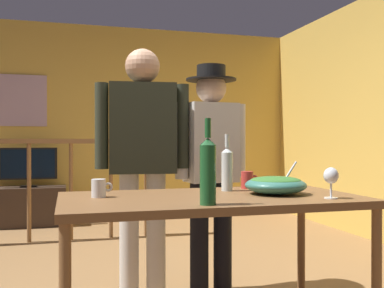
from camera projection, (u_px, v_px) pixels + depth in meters
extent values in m
cube|color=gold|center=(115.00, 122.00, 6.25)|extent=(5.11, 0.10, 2.65)
cube|color=gold|center=(380.00, 117.00, 4.75)|extent=(0.10, 4.86, 2.65)
cube|color=#B295AA|center=(19.00, 100.00, 5.86)|extent=(0.70, 0.03, 0.67)
cylinder|color=brown|center=(29.00, 193.00, 4.71)|extent=(0.04, 0.04, 1.04)
cylinder|color=brown|center=(71.00, 192.00, 4.82)|extent=(0.04, 0.04, 1.04)
cylinder|color=brown|center=(111.00, 191.00, 4.94)|extent=(0.04, 0.04, 1.04)
cylinder|color=brown|center=(149.00, 189.00, 5.05)|extent=(0.04, 0.04, 1.04)
cube|color=brown|center=(29.00, 141.00, 4.70)|extent=(2.63, 0.07, 0.05)
cube|color=brown|center=(149.00, 185.00, 5.05)|extent=(0.10, 0.10, 1.14)
cube|color=#38281E|center=(29.00, 206.00, 5.62)|extent=(0.90, 0.40, 0.49)
cube|color=black|center=(29.00, 186.00, 5.62)|extent=(0.20, 0.12, 0.02)
cylinder|color=black|center=(29.00, 182.00, 5.62)|extent=(0.03, 0.03, 0.08)
cube|color=black|center=(28.00, 164.00, 5.59)|extent=(0.69, 0.06, 0.39)
cube|color=black|center=(28.00, 164.00, 5.56)|extent=(0.63, 0.01, 0.35)
cube|color=brown|center=(211.00, 200.00, 2.37)|extent=(1.56, 0.82, 0.04)
cylinder|color=brown|center=(377.00, 282.00, 2.21)|extent=(0.05, 0.05, 0.73)
cylinder|color=brown|center=(66.00, 265.00, 2.53)|extent=(0.05, 0.05, 0.73)
cylinder|color=brown|center=(301.00, 248.00, 2.92)|extent=(0.05, 0.05, 0.73)
ellipsoid|color=#337060|center=(276.00, 185.00, 2.45)|extent=(0.33, 0.33, 0.10)
ellipsoid|color=#38702D|center=(276.00, 180.00, 2.45)|extent=(0.27, 0.27, 0.04)
cylinder|color=silver|center=(287.00, 177.00, 2.47)|extent=(0.13, 0.01, 0.17)
cylinder|color=silver|center=(331.00, 198.00, 2.26)|extent=(0.07, 0.07, 0.01)
cylinder|color=silver|center=(331.00, 190.00, 2.26)|extent=(0.01, 0.01, 0.08)
ellipsoid|color=silver|center=(331.00, 176.00, 2.26)|extent=(0.08, 0.08, 0.08)
cylinder|color=silver|center=(227.00, 172.00, 2.61)|extent=(0.07, 0.07, 0.22)
cone|color=silver|center=(227.00, 150.00, 2.61)|extent=(0.07, 0.07, 0.03)
cylinder|color=silver|center=(227.00, 141.00, 2.61)|extent=(0.02, 0.02, 0.08)
cylinder|color=#1E5628|center=(208.00, 175.00, 2.04)|extent=(0.07, 0.07, 0.27)
cone|color=#1E5628|center=(208.00, 141.00, 2.04)|extent=(0.07, 0.07, 0.03)
cylinder|color=#1E5628|center=(208.00, 128.00, 2.04)|extent=(0.03, 0.03, 0.09)
cylinder|color=white|center=(99.00, 188.00, 2.31)|extent=(0.07, 0.07, 0.09)
torus|color=white|center=(108.00, 187.00, 2.32)|extent=(0.05, 0.01, 0.05)
cylinder|color=#B7332D|center=(247.00, 180.00, 2.74)|extent=(0.07, 0.07, 0.10)
torus|color=#B7332D|center=(254.00, 179.00, 2.76)|extent=(0.05, 0.01, 0.05)
cylinder|color=beige|center=(156.00, 235.00, 3.03)|extent=(0.13, 0.13, 0.85)
cylinder|color=beige|center=(129.00, 236.00, 3.01)|extent=(0.13, 0.13, 0.85)
cube|color=#2D3323|center=(142.00, 128.00, 3.02)|extent=(0.46, 0.27, 0.60)
cylinder|color=#2D3323|center=(182.00, 126.00, 3.06)|extent=(0.09, 0.09, 0.57)
cylinder|color=#2D3323|center=(102.00, 126.00, 2.97)|extent=(0.09, 0.09, 0.57)
sphere|color=tan|center=(142.00, 66.00, 3.01)|extent=(0.23, 0.23, 0.23)
cylinder|color=black|center=(223.00, 236.00, 3.18)|extent=(0.13, 0.13, 0.78)
cylinder|color=black|center=(199.00, 238.00, 3.12)|extent=(0.13, 0.13, 0.78)
cube|color=beige|center=(211.00, 143.00, 3.15)|extent=(0.36, 0.26, 0.55)
cylinder|color=beige|center=(239.00, 141.00, 3.23)|extent=(0.09, 0.09, 0.52)
cylinder|color=beige|center=(182.00, 141.00, 3.06)|extent=(0.09, 0.09, 0.52)
sphere|color=beige|center=(211.00, 88.00, 3.14)|extent=(0.21, 0.21, 0.21)
cylinder|color=black|center=(211.00, 80.00, 3.14)|extent=(0.35, 0.35, 0.01)
cylinder|color=black|center=(211.00, 73.00, 3.14)|extent=(0.20, 0.20, 0.10)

